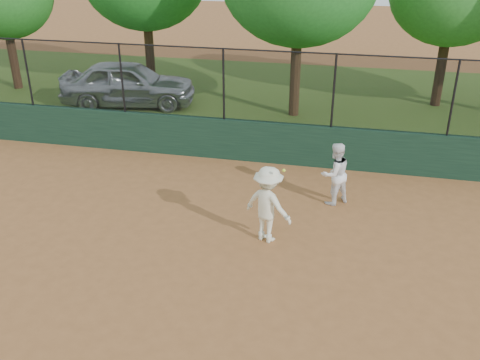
# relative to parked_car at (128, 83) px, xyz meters

# --- Properties ---
(ground) EXTENTS (80.00, 80.00, 0.00)m
(ground) POSITION_rel_parked_car_xyz_m (5.21, -10.16, -0.84)
(ground) COLOR #9A5E31
(ground) RESTS_ON ground
(back_wall) EXTENTS (26.00, 0.20, 1.20)m
(back_wall) POSITION_rel_parked_car_xyz_m (5.21, -4.16, -0.24)
(back_wall) COLOR #183524
(back_wall) RESTS_ON ground
(grass_strip) EXTENTS (36.00, 12.00, 0.01)m
(grass_strip) POSITION_rel_parked_car_xyz_m (5.21, 1.84, -0.83)
(grass_strip) COLOR #36541A
(grass_strip) RESTS_ON ground
(parked_car) EXTENTS (5.18, 2.81, 1.67)m
(parked_car) POSITION_rel_parked_car_xyz_m (0.00, 0.00, 0.00)
(parked_car) COLOR #A8ACB1
(parked_car) RESTS_ON ground
(player_second) EXTENTS (0.96, 0.93, 1.56)m
(player_second) POSITION_rel_parked_car_xyz_m (7.97, -6.28, -0.06)
(player_second) COLOR white
(player_second) RESTS_ON ground
(player_main) EXTENTS (1.26, 1.02, 1.85)m
(player_main) POSITION_rel_parked_car_xyz_m (6.69, -8.30, 0.02)
(player_main) COLOR #EEECCA
(player_main) RESTS_ON ground
(fence_assembly) EXTENTS (26.00, 0.06, 2.00)m
(fence_assembly) POSITION_rel_parked_car_xyz_m (5.18, -4.16, 1.40)
(fence_assembly) COLOR black
(fence_assembly) RESTS_ON back_wall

